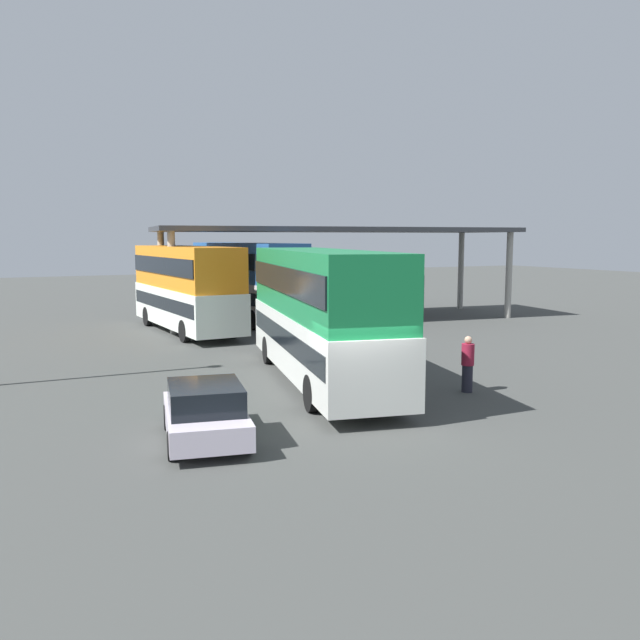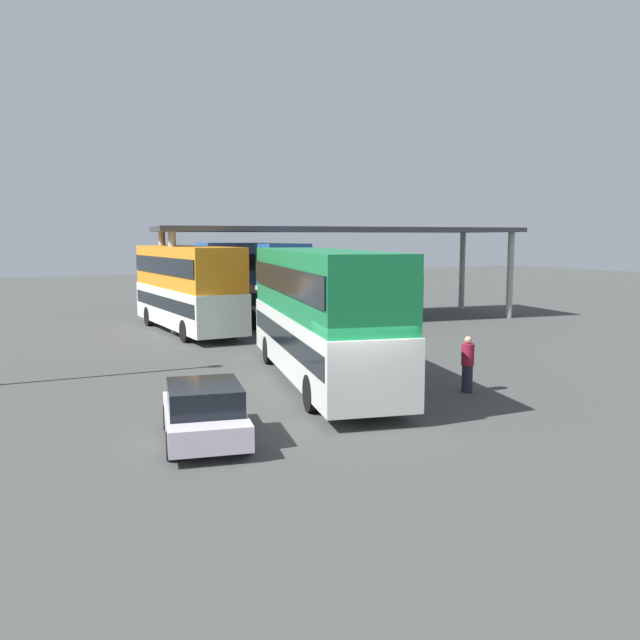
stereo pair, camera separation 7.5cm
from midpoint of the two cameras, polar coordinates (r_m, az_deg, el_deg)
ground_plane at (r=16.29m, az=3.19°, el=-9.17°), size 140.00×140.00×0.00m
double_decker_main at (r=20.63m, az=0.10°, el=0.85°), size 4.76×11.41×4.21m
parked_hatchback at (r=15.09m, az=-9.94°, el=-7.96°), size 2.41×3.90×1.35m
double_decker_near_canopy at (r=32.49m, az=-11.49°, el=3.00°), size 2.98×10.19×4.18m
double_decker_mid_row at (r=36.10m, az=-6.29°, el=3.61°), size 3.22×10.50×4.31m
depot_canopy at (r=36.74m, az=1.76°, el=7.60°), size 20.80×9.02×5.16m
pedestrian_waiting at (r=19.96m, az=12.88°, el=-3.80°), size 0.38×0.38×1.69m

